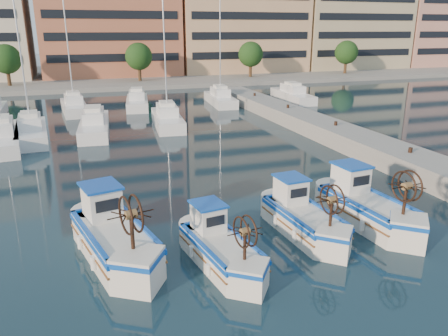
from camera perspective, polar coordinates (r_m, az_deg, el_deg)
ground at (r=17.14m, az=2.21°, el=-10.88°), size 300.00×300.00×0.00m
quay at (r=29.72m, az=20.49°, el=1.79°), size 3.00×60.00×1.20m
waterfront at (r=80.46m, az=-8.72°, el=19.67°), size 180.00×40.00×25.60m
yacht_marina at (r=41.85m, az=-15.22°, el=6.59°), size 40.56×21.51×11.50m
fishing_boat_a at (r=16.99m, az=-14.26°, el=-8.44°), size 3.10×5.21×3.16m
fishing_boat_b at (r=16.05m, az=-0.53°, el=-10.12°), size 2.27×4.23×2.57m
fishing_boat_c at (r=18.61m, az=10.21°, el=-6.16°), size 2.07×4.46×2.74m
fishing_boat_d at (r=20.17m, az=18.02°, el=-4.60°), size 2.40×4.96×3.04m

